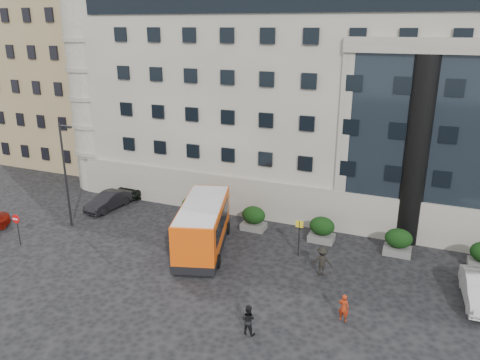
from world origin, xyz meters
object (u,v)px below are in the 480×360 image
(street_lamp, at_px, (66,172))
(pedestrian_b, at_px, (248,320))
(hedge_c, at_px, (322,229))
(pedestrian_c, at_px, (322,261))
(hedge_b, at_px, (254,218))
(no_entry_sign, at_px, (17,223))
(hedge_a, at_px, (192,208))
(minibus, at_px, (203,225))
(parked_car_b, at_px, (109,201))
(hedge_d, at_px, (398,242))
(pedestrian_a, at_px, (344,308))
(bus_stop_sign, at_px, (299,232))
(red_truck, at_px, (121,157))
(white_taxi, at_px, (480,290))
(parked_car_c, at_px, (140,184))
(parked_car_d, at_px, (138,186))

(street_lamp, distance_m, pedestrian_b, 19.13)
(hedge_c, bearing_deg, pedestrian_c, -76.48)
(hedge_b, relative_size, no_entry_sign, 0.79)
(pedestrian_c, bearing_deg, hedge_a, -34.80)
(street_lamp, xyz_separation_m, minibus, (11.11, 0.44, -2.55))
(parked_car_b, bearing_deg, street_lamp, -90.26)
(hedge_b, bearing_deg, hedge_d, 0.00)
(hedge_a, bearing_deg, pedestrian_a, -33.11)
(pedestrian_b, bearing_deg, pedestrian_a, -143.18)
(bus_stop_sign, bearing_deg, street_lamp, -173.46)
(hedge_c, bearing_deg, red_truck, 159.25)
(hedge_a, distance_m, bus_stop_sign, 9.94)
(hedge_c, relative_size, hedge_d, 1.00)
(parked_car_b, height_order, pedestrian_b, pedestrian_b)
(no_entry_sign, distance_m, white_taxi, 29.68)
(hedge_d, relative_size, red_truck, 0.39)
(street_lamp, height_order, red_truck, street_lamp)
(street_lamp, xyz_separation_m, red_truck, (-5.59, 13.86, -3.09))
(no_entry_sign, relative_size, pedestrian_c, 1.24)
(street_lamp, distance_m, pedestrian_a, 22.30)
(hedge_c, distance_m, red_truck, 25.59)
(white_taxi, bearing_deg, pedestrian_b, -150.86)
(red_truck, xyz_separation_m, pedestrian_a, (27.20, -17.98, -0.50))
(hedge_b, xyz_separation_m, parked_car_b, (-12.70, -0.84, -0.21))
(street_lamp, xyz_separation_m, pedestrian_b, (17.42, -7.03, -3.57))
(no_entry_sign, height_order, red_truck, red_truck)
(red_truck, bearing_deg, parked_car_c, -45.35)
(minibus, bearing_deg, hedge_b, 47.71)
(hedge_b, bearing_deg, minibus, -114.90)
(hedge_b, xyz_separation_m, pedestrian_a, (8.48, -8.92, -0.15))
(hedge_d, relative_size, minibus, 0.22)
(bus_stop_sign, bearing_deg, red_truck, 152.74)
(hedge_c, xyz_separation_m, pedestrian_c, (1.12, -4.67, 0.01))
(minibus, bearing_deg, white_taxi, -17.23)
(pedestrian_a, relative_size, pedestrian_b, 0.98)
(minibus, bearing_deg, no_entry_sign, -177.20)
(hedge_b, relative_size, pedestrian_c, 0.98)
(pedestrian_c, bearing_deg, hedge_d, -143.84)
(pedestrian_b, bearing_deg, bus_stop_sign, -88.05)
(red_truck, relative_size, pedestrian_a, 3.06)
(hedge_a, distance_m, parked_car_d, 8.24)
(pedestrian_c, bearing_deg, white_taxi, 169.59)
(parked_car_d, bearing_deg, hedge_b, -21.05)
(parked_car_b, bearing_deg, parked_car_d, 96.08)
(parked_car_b, bearing_deg, hedge_a, 12.49)
(hedge_b, distance_m, white_taxi, 15.73)
(hedge_b, bearing_deg, pedestrian_c, -36.46)
(hedge_c, bearing_deg, hedge_d, 0.00)
(red_truck, distance_m, parked_car_c, 8.03)
(bus_stop_sign, xyz_separation_m, pedestrian_c, (2.02, -1.87, -0.79))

